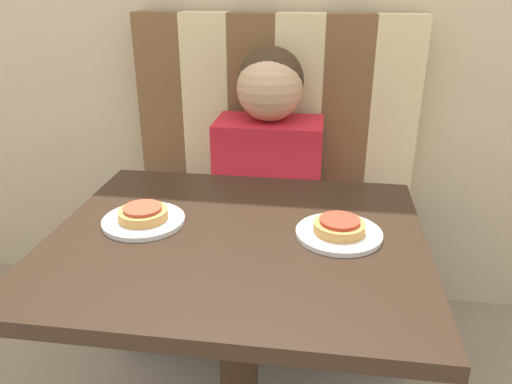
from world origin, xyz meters
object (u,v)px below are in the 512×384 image
(person, at_px, (269,138))
(plate_left, at_px, (144,221))
(plate_right, at_px, (339,234))
(pizza_left, at_px, (143,213))
(pizza_right, at_px, (339,226))

(person, distance_m, plate_left, 0.65)
(plate_right, bearing_deg, pizza_left, 180.00)
(plate_left, bearing_deg, person, 69.03)
(pizza_right, bearing_deg, plate_left, 180.00)
(plate_left, bearing_deg, plate_right, 0.00)
(pizza_left, relative_size, pizza_right, 1.00)
(pizza_right, bearing_deg, pizza_left, 180.00)
(pizza_left, bearing_deg, plate_right, 0.00)
(person, relative_size, pizza_left, 5.31)
(person, bearing_deg, pizza_right, -69.03)
(plate_left, bearing_deg, pizza_left, 180.00)
(plate_right, xyz_separation_m, pizza_right, (0.00, 0.00, 0.02))
(person, relative_size, plate_left, 3.18)
(person, bearing_deg, plate_right, -69.03)
(person, bearing_deg, pizza_left, -110.97)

